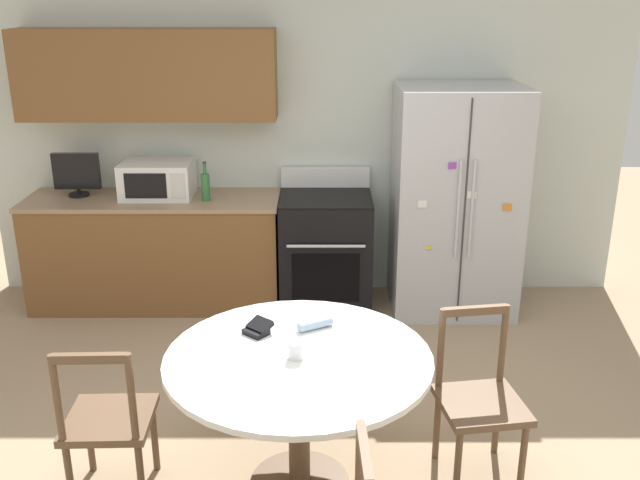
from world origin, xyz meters
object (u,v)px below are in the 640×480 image
(counter_bottle, at_px, (208,186))
(wallet, at_px, (260,328))
(oven_range, at_px, (328,250))
(countertop_tv, at_px, (79,173))
(microwave, at_px, (160,179))
(dining_chair_right, at_px, (482,401))
(refrigerator, at_px, (458,202))
(dining_chair_left, at_px, (111,422))
(candle_glass, at_px, (298,351))

(counter_bottle, bearing_deg, wallet, -74.19)
(oven_range, height_order, countertop_tv, countertop_tv)
(microwave, bearing_deg, countertop_tv, 178.58)
(microwave, height_order, counter_bottle, counter_bottle)
(oven_range, bearing_deg, wallet, -100.24)
(counter_bottle, distance_m, dining_chair_right, 2.79)
(refrigerator, height_order, dining_chair_left, refrigerator)
(wallet, bearing_deg, countertop_tv, 126.98)
(wallet, bearing_deg, oven_range, 79.76)
(wallet, bearing_deg, microwave, 114.46)
(oven_range, distance_m, dining_chair_right, 2.31)
(countertop_tv, distance_m, dining_chair_left, 2.68)
(counter_bottle, bearing_deg, refrigerator, 0.29)
(refrigerator, bearing_deg, dining_chair_right, -96.08)
(refrigerator, xyz_separation_m, countertop_tv, (-2.98, 0.13, 0.19))
(oven_range, distance_m, microwave, 1.45)
(refrigerator, distance_m, wallet, 2.43)
(microwave, distance_m, wallet, 2.33)
(oven_range, height_order, dining_chair_left, oven_range)
(refrigerator, height_order, candle_glass, refrigerator)
(microwave, distance_m, counter_bottle, 0.42)
(countertop_tv, distance_m, counter_bottle, 1.05)
(refrigerator, height_order, countertop_tv, refrigerator)
(oven_range, xyz_separation_m, dining_chair_right, (0.79, -2.17, -0.03))
(countertop_tv, relative_size, wallet, 2.09)
(refrigerator, height_order, counter_bottle, refrigerator)
(dining_chair_left, height_order, candle_glass, dining_chair_left)
(counter_bottle, xyz_separation_m, candle_glass, (0.77, -2.25, -0.22))
(microwave, xyz_separation_m, dining_chair_left, (0.23, -2.43, -0.60))
(countertop_tv, bearing_deg, oven_range, -2.45)
(oven_range, height_order, dining_chair_right, oven_range)
(counter_bottle, bearing_deg, countertop_tv, 172.50)
(dining_chair_right, height_order, wallet, dining_chair_right)
(dining_chair_left, bearing_deg, refrigerator, 46.03)
(counter_bottle, distance_m, dining_chair_left, 2.39)
(refrigerator, height_order, oven_range, refrigerator)
(refrigerator, relative_size, microwave, 3.22)
(countertop_tv, bearing_deg, wallet, -53.02)
(dining_chair_left, height_order, wallet, dining_chair_left)
(microwave, relative_size, dining_chair_left, 0.61)
(counter_bottle, xyz_separation_m, dining_chair_right, (1.72, -2.12, -0.58))
(oven_range, relative_size, microwave, 1.95)
(countertop_tv, xyz_separation_m, candle_glass, (1.81, -2.39, -0.29))
(microwave, distance_m, dining_chair_left, 2.52)
(counter_bottle, bearing_deg, microwave, 163.08)
(countertop_tv, distance_m, dining_chair_right, 3.62)
(oven_range, distance_m, countertop_tv, 2.06)
(candle_glass, bearing_deg, oven_range, 86.02)
(countertop_tv, xyz_separation_m, wallet, (1.60, -2.12, -0.30))
(countertop_tv, height_order, wallet, countertop_tv)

